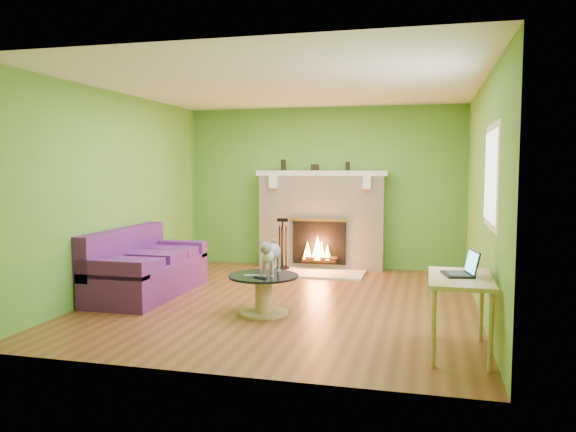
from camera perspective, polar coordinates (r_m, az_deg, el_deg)
name	(u,v)px	position (r m, az deg, el deg)	size (l,w,h in m)	color
floor	(286,301)	(6.94, -0.20, -8.64)	(5.00, 5.00, 0.00)	brown
ceiling	(286,85)	(6.82, -0.21, 13.12)	(5.00, 5.00, 0.00)	white
wall_back	(324,188)	(9.20, 3.64, 2.89)	(5.00, 5.00, 0.00)	#549330
wall_front	(206,211)	(4.38, -8.29, 0.54)	(5.00, 5.00, 0.00)	#549330
wall_left	(119,193)	(7.63, -16.83, 2.25)	(5.00, 5.00, 0.00)	#549330
wall_right	(483,198)	(6.57, 19.18, 1.78)	(5.00, 5.00, 0.00)	#549330
window_frame	(491,176)	(5.67, 19.95, 3.82)	(1.20, 1.20, 0.00)	silver
window_pane	(490,176)	(5.67, 19.87, 3.82)	(1.06, 1.06, 0.00)	white
fireplace	(321,221)	(9.05, 3.41, -0.49)	(2.10, 0.46, 1.58)	beige
hearth	(315,273)	(8.66, 2.75, -5.81)	(1.50, 0.75, 0.03)	beige
mantel	(321,173)	(8.99, 3.41, 4.37)	(2.10, 0.28, 0.08)	silver
sofa	(144,269)	(7.47, -14.38, -5.26)	(0.88, 1.88, 0.85)	#531B66
coffee_table	(264,291)	(6.31, -2.50, -7.67)	(0.78, 0.78, 0.44)	tan
desk	(460,286)	(5.16, 17.08, -6.82)	(0.54, 0.92, 0.68)	tan
cat	(272,256)	(6.26, -1.68, -4.10)	(0.24, 0.66, 0.41)	slate
remote_silver	(252,276)	(6.18, -3.72, -6.08)	(0.17, 0.04, 0.02)	gray
remote_black	(261,277)	(6.09, -2.81, -6.25)	(0.16, 0.04, 0.02)	black
laptop	(458,262)	(5.17, 16.88, -4.54)	(0.27, 0.31, 0.23)	black
fire_tools	(282,243)	(8.86, -0.56, -2.81)	(0.22, 0.22, 0.81)	black
mantel_vase_left	(283,165)	(9.16, -0.47, 5.21)	(0.08, 0.08, 0.18)	black
mantel_vase_right	(348,166)	(8.95, 6.08, 5.05)	(0.07, 0.07, 0.14)	black
mantel_box	(315,167)	(9.04, 2.74, 4.95)	(0.12, 0.08, 0.10)	black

